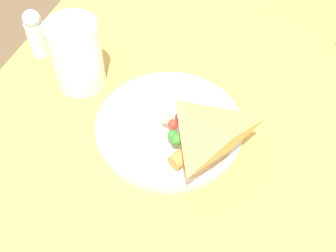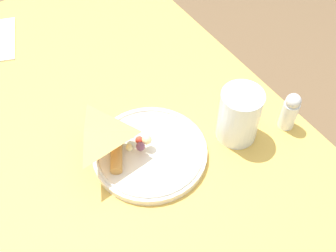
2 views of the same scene
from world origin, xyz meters
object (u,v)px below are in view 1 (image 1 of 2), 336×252
plate_pizza (172,126)px  milk_glass (77,57)px  dining_table (146,225)px  salt_shaker (36,33)px

plate_pizza → milk_glass: 0.20m
plate_pizza → milk_glass: size_ratio=1.93×
dining_table → milk_glass: milk_glass is taller
plate_pizza → salt_shaker: size_ratio=2.51×
dining_table → milk_glass: 0.31m
plate_pizza → salt_shaker: (0.10, 0.30, 0.03)m
dining_table → plate_pizza: size_ratio=4.88×
dining_table → milk_glass: (0.17, 0.18, 0.18)m
dining_table → salt_shaker: 0.40m
dining_table → salt_shaker: size_ratio=12.25×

